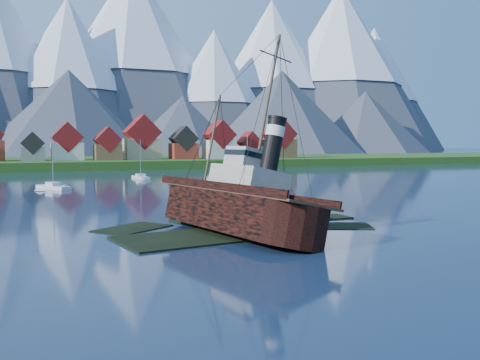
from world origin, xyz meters
name	(u,v)px	position (x,y,z in m)	size (l,w,h in m)	color
ground	(229,232)	(0.00, 0.00, 0.00)	(1400.00, 1400.00, 0.00)	#182A45
shoal	(236,231)	(1.78, 2.15, -0.35)	(31.71, 21.24, 1.14)	black
shore_bank	(69,166)	(0.00, 170.00, 0.00)	(600.00, 80.00, 3.20)	#194714
seawall	(80,171)	(0.00, 132.00, 0.00)	(600.00, 2.50, 2.00)	#3F3D38
mountains	(32,56)	(-0.79, 481.26, 89.34)	(965.00, 340.00, 205.00)	#2D333D
tugboat_wreck	(227,205)	(-0.13, 0.34, 2.79)	(6.47, 27.86, 22.08)	black
sailboat_c	(53,188)	(-13.31, 62.28, 0.27)	(6.43, 9.19, 11.87)	silver
sailboat_d	(247,184)	(27.49, 57.01, 0.27)	(8.14, 6.86, 11.70)	silver
sailboat_e	(141,178)	(9.95, 86.09, 0.23)	(2.95, 9.40, 10.75)	silver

